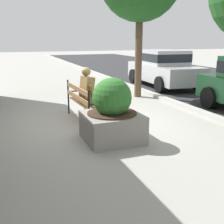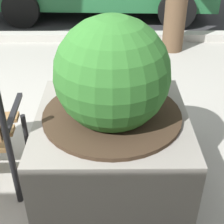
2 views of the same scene
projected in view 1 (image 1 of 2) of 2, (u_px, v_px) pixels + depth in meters
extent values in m
plane|color=#9E9B93|center=(99.00, 122.00, 7.09)|extent=(80.00, 80.00, 0.00)
cube|color=#B2AFA8|center=(195.00, 110.00, 8.07)|extent=(60.00, 0.20, 0.12)
cube|color=olive|center=(81.00, 104.00, 7.08)|extent=(1.70, 0.19, 0.04)
cube|color=olive|center=(88.00, 103.00, 7.15)|extent=(1.70, 0.19, 0.04)
cube|color=olive|center=(94.00, 103.00, 7.22)|extent=(1.70, 0.19, 0.04)
cube|color=olive|center=(77.00, 98.00, 7.01)|extent=(1.70, 0.12, 0.11)
cube|color=olive|center=(77.00, 89.00, 6.95)|extent=(1.70, 0.12, 0.11)
cylinder|color=black|center=(85.00, 104.00, 8.07)|extent=(0.04, 0.04, 0.45)
cylinder|color=black|center=(68.00, 97.00, 7.82)|extent=(0.04, 0.04, 0.95)
cube|color=black|center=(78.00, 91.00, 7.89)|extent=(0.06, 0.48, 0.03)
cylinder|color=black|center=(109.00, 120.00, 6.51)|extent=(0.04, 0.04, 0.45)
cylinder|color=black|center=(89.00, 111.00, 6.26)|extent=(0.04, 0.04, 0.95)
cube|color=black|center=(100.00, 104.00, 6.33)|extent=(0.06, 0.48, 0.03)
cube|color=olive|center=(91.00, 99.00, 7.09)|extent=(0.40, 0.38, 0.16)
cube|color=olive|center=(87.00, 87.00, 6.96)|extent=(0.41, 0.36, 0.55)
sphere|color=olive|center=(86.00, 72.00, 6.86)|extent=(0.22, 0.22, 0.22)
cylinder|color=olive|center=(84.00, 88.00, 7.16)|extent=(0.13, 0.20, 0.29)
cylinder|color=olive|center=(88.00, 94.00, 7.28)|extent=(0.13, 0.28, 0.10)
cylinder|color=olive|center=(92.00, 90.00, 6.80)|extent=(0.13, 0.20, 0.29)
cylinder|color=olive|center=(97.00, 97.00, 6.91)|extent=(0.13, 0.28, 0.10)
cylinder|color=olive|center=(94.00, 100.00, 7.25)|extent=(0.20, 0.38, 0.14)
cylinder|color=olive|center=(100.00, 109.00, 7.41)|extent=(0.11, 0.11, 0.50)
cube|color=olive|center=(102.00, 116.00, 7.50)|extent=(0.16, 0.26, 0.07)
cylinder|color=olive|center=(97.00, 101.00, 7.10)|extent=(0.20, 0.38, 0.14)
cylinder|color=olive|center=(103.00, 110.00, 7.27)|extent=(0.11, 0.11, 0.50)
cube|color=olive|center=(105.00, 118.00, 7.35)|extent=(0.16, 0.26, 0.07)
cube|color=olive|center=(109.00, 117.00, 7.26)|extent=(0.31, 0.24, 0.16)
cube|color=gray|center=(112.00, 127.00, 5.79)|extent=(1.12, 1.12, 0.57)
cylinder|color=#38281C|center=(112.00, 113.00, 5.71)|extent=(1.00, 1.00, 0.03)
sphere|color=#2D6B28|center=(112.00, 97.00, 5.63)|extent=(0.79, 0.79, 0.79)
cylinder|color=brown|center=(139.00, 55.00, 9.85)|extent=(0.25, 0.25, 2.98)
cube|color=#B7B7BC|center=(164.00, 72.00, 12.25)|extent=(4.17, 1.88, 0.70)
cube|color=#B7B7BC|center=(163.00, 57.00, 12.22)|extent=(2.20, 1.66, 0.60)
cube|color=black|center=(163.00, 57.00, 12.22)|extent=(2.21, 1.67, 0.33)
cylinder|color=black|center=(198.00, 83.00, 11.36)|extent=(0.65, 0.25, 0.64)
cylinder|color=black|center=(160.00, 85.00, 10.84)|extent=(0.65, 0.25, 0.64)
cylinder|color=black|center=(166.00, 75.00, 13.81)|extent=(0.65, 0.25, 0.64)
cylinder|color=black|center=(134.00, 76.00, 13.29)|extent=(0.65, 0.25, 0.64)
cylinder|color=black|center=(209.00, 98.00, 8.44)|extent=(0.65, 0.25, 0.64)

